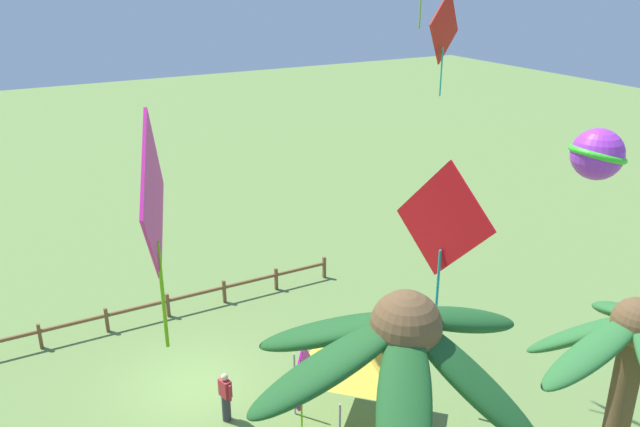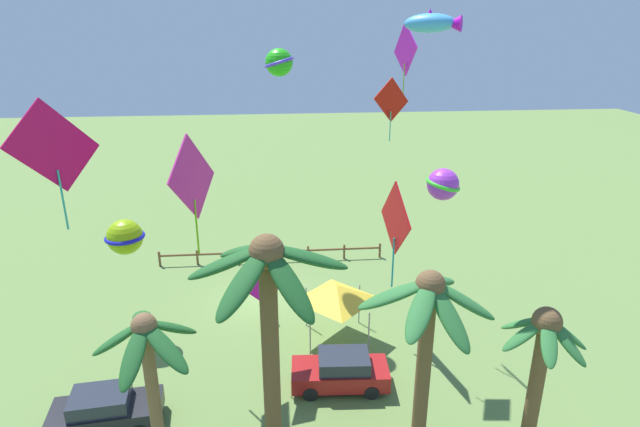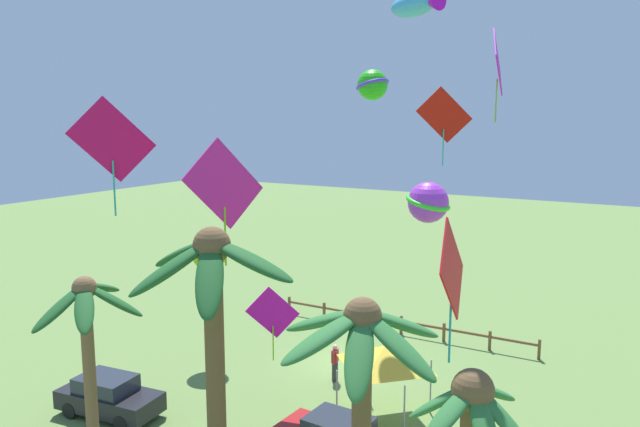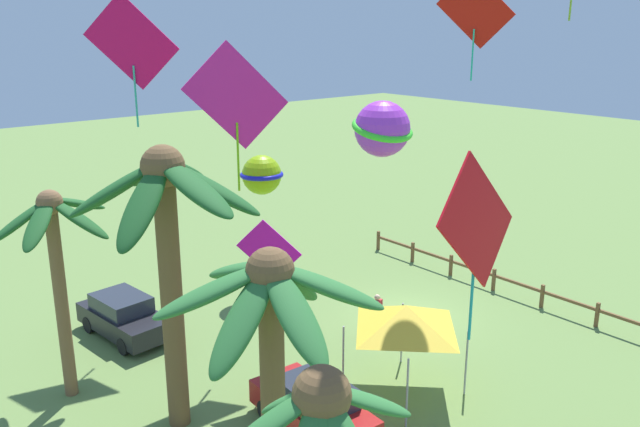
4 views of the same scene
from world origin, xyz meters
TOP-DOWN VIEW (x-y plane):
  - ground_plane at (0.00, 0.00)m, footprint 120.00×120.00m
  - palm_tree_0 at (-5.71, 10.55)m, footprint 4.59×4.28m
  - palm_tree_1 at (2.88, 11.81)m, footprint 3.23×3.63m
  - palm_tree_3 at (-0.58, 10.03)m, footprint 5.36×4.57m
  - rail_fence at (-0.59, -4.66)m, footprint 13.71×0.12m
  - parked_car_0 at (-3.33, 7.45)m, footprint 3.99×1.92m
  - parked_car_1 at (5.50, 8.92)m, footprint 4.05×2.09m
  - spectator_0 at (-0.37, 2.04)m, footprint 0.32×0.54m
  - festival_tent at (-3.54, 4.07)m, footprint 2.86×2.86m
  - kite_diamond_2 at (6.23, 7.48)m, footprint 2.14×2.50m
  - kite_diamond_3 at (-6.02, 4.36)m, footprint 0.46×3.61m
  - kite_ball_4 at (-6.58, 8.41)m, footprint 1.28×1.28m
  - kite_diamond_5 at (-0.45, 6.75)m, footprint 1.32×1.48m
  - kite_diamond_6 at (2.11, 6.06)m, footprint 1.24×3.22m
  - kite_ball_7 at (5.90, 2.49)m, footprint 2.27×2.27m
  - kite_diamond_8 at (-5.59, 4.40)m, footprint 1.61×0.93m

SIDE VIEW (x-z plane):
  - ground_plane at x=0.00m, z-range 0.00..0.00m
  - rail_fence at x=-0.59m, z-range 0.11..1.06m
  - parked_car_0 at x=-3.33m, z-range 0.00..1.51m
  - parked_car_1 at x=5.50m, z-range 0.00..1.51m
  - spectator_0 at x=-0.37m, z-range 0.02..1.61m
  - festival_tent at x=-3.54m, z-range 1.04..3.89m
  - kite_diamond_5 at x=-0.45m, z-range 2.96..5.67m
  - palm_tree_1 at x=2.88m, z-range 1.59..7.96m
  - kite_ball_7 at x=5.90m, z-range 4.10..5.71m
  - palm_tree_0 at x=-5.71m, z-range 1.69..8.35m
  - palm_tree_3 at x=-0.58m, z-range 2.01..9.92m
  - kite_diamond_3 at x=-6.02m, z-range 3.46..8.51m
  - kite_diamond_6 at x=2.11m, z-range 6.17..10.93m
  - kite_ball_4 at x=-6.58m, z-range 8.30..9.38m
  - kite_diamond_2 at x=6.23m, z-range 7.88..12.40m
  - kite_diamond_8 at x=-5.59m, z-range 9.81..12.35m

